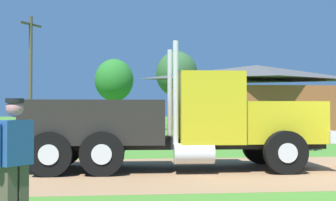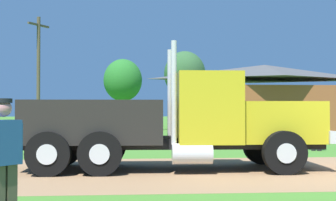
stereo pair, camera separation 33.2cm
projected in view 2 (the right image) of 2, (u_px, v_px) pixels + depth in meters
The scene contains 9 objects.
ground_plane at pixel (325, 170), 12.73m from camera, with size 200.00×200.00×0.00m, color #457F2A.
dirt_track at pixel (325, 170), 12.73m from camera, with size 120.00×6.59×0.01m, color #9B734E.
truck_foreground_white at pixel (172, 123), 12.83m from camera, with size 8.20×2.84×3.35m.
visitor_by_barrel at pixel (3, 157), 6.50m from camera, with size 0.48×0.53×1.77m.
visitor_far_side at pixel (316, 129), 18.68m from camera, with size 0.63×0.45×1.59m.
shed_building at pixel (265, 98), 37.72m from camera, with size 13.44×7.17×5.17m.
utility_pole_near at pixel (38, 71), 35.13m from camera, with size 1.25×1.96×8.48m.
tree_mid at pixel (123, 80), 54.38m from camera, with size 4.39×4.39×7.39m.
tree_right at pixel (185, 74), 44.54m from camera, with size 3.88×3.88×7.09m.
Camera 2 is at (-5.23, -12.38, 1.62)m, focal length 50.95 mm.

